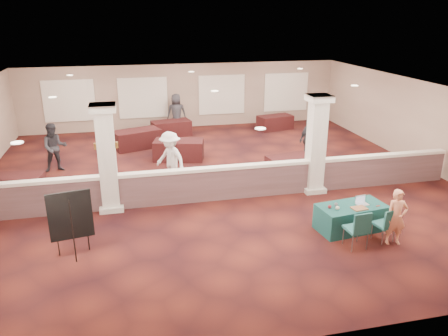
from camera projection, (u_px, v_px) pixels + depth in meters
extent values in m
plane|color=#4C1A13|center=(215.00, 182.00, 15.28)|extent=(16.00, 16.00, 0.00)
cube|color=gray|center=(183.00, 96.00, 22.09)|extent=(16.00, 0.04, 3.20)
cube|color=gray|center=(310.00, 263.00, 7.39)|extent=(16.00, 0.04, 3.20)
cube|color=gray|center=(423.00, 125.00, 16.41)|extent=(0.04, 16.00, 3.20)
cube|color=white|center=(215.00, 90.00, 14.20)|extent=(16.00, 16.00, 0.02)
cube|color=#513637|center=(225.00, 184.00, 13.73)|extent=(15.60, 0.20, 1.00)
cube|color=silver|center=(225.00, 168.00, 13.55)|extent=(15.60, 0.28, 0.10)
cube|color=beige|center=(107.00, 159.00, 12.63)|extent=(0.50, 0.50, 3.20)
cube|color=beige|center=(112.00, 207.00, 13.14)|extent=(0.70, 0.70, 0.16)
cube|color=beige|center=(102.00, 108.00, 12.13)|extent=(0.72, 0.72, 0.20)
cube|color=beige|center=(316.00, 145.00, 13.99)|extent=(0.50, 0.50, 3.20)
cube|color=beige|center=(313.00, 188.00, 14.50)|extent=(0.70, 0.70, 0.16)
cube|color=beige|center=(319.00, 98.00, 13.48)|extent=(0.72, 0.72, 0.20)
cylinder|color=brown|center=(96.00, 146.00, 12.44)|extent=(0.12, 0.12, 0.18)
cylinder|color=white|center=(96.00, 146.00, 12.44)|extent=(0.09, 0.09, 0.10)
cylinder|color=brown|center=(116.00, 145.00, 12.56)|extent=(0.12, 0.12, 0.18)
cylinder|color=white|center=(116.00, 145.00, 12.56)|extent=(0.09, 0.09, 0.10)
cube|color=#103C3A|center=(351.00, 217.00, 11.84)|extent=(1.93, 1.14, 0.70)
cube|color=#1A4E4D|center=(384.00, 224.00, 11.23)|extent=(0.55, 0.55, 0.06)
cube|color=#1A4E4D|center=(391.00, 219.00, 10.97)|extent=(0.44, 0.14, 0.44)
cylinder|color=gray|center=(382.00, 237.00, 11.07)|extent=(0.03, 0.03, 0.42)
cylinder|color=gray|center=(394.00, 234.00, 11.23)|extent=(0.03, 0.03, 0.42)
cylinder|color=gray|center=(372.00, 231.00, 11.40)|extent=(0.03, 0.03, 0.42)
cylinder|color=gray|center=(383.00, 228.00, 11.55)|extent=(0.03, 0.03, 0.42)
cube|color=#1A4E4D|center=(356.00, 229.00, 10.89)|extent=(0.54, 0.54, 0.07)
cube|color=#1A4E4D|center=(363.00, 223.00, 10.59)|extent=(0.49, 0.09, 0.49)
cylinder|color=gray|center=(352.00, 244.00, 10.74)|extent=(0.03, 0.03, 0.46)
cylinder|color=gray|center=(367.00, 241.00, 10.85)|extent=(0.03, 0.03, 0.46)
cylinder|color=gray|center=(343.00, 236.00, 11.11)|extent=(0.03, 0.03, 0.46)
cylinder|color=gray|center=(358.00, 233.00, 11.23)|extent=(0.03, 0.03, 0.46)
cube|color=black|center=(70.00, 216.00, 10.23)|extent=(1.00, 0.22, 1.21)
cylinder|color=black|center=(56.00, 226.00, 10.39)|extent=(0.03, 0.03, 1.61)
cylinder|color=black|center=(86.00, 221.00, 10.65)|extent=(0.03, 0.03, 1.61)
cylinder|color=black|center=(73.00, 232.00, 10.11)|extent=(0.03, 0.03, 1.61)
imported|color=#F4906A|center=(396.00, 217.00, 10.98)|extent=(0.58, 0.44, 1.47)
cube|color=black|center=(17.00, 185.00, 14.08)|extent=(1.77, 1.07, 0.68)
cube|color=black|center=(179.00, 150.00, 17.51)|extent=(2.13, 1.43, 0.79)
cube|color=black|center=(289.00, 164.00, 16.03)|extent=(1.74, 1.09, 0.66)
cube|color=black|center=(137.00, 139.00, 18.99)|extent=(2.18, 1.57, 0.80)
cube|color=black|center=(171.00, 128.00, 20.88)|extent=(1.94, 1.22, 0.73)
cube|color=black|center=(275.00, 122.00, 22.05)|extent=(1.87, 1.21, 0.70)
imported|color=black|center=(55.00, 148.00, 16.02)|extent=(0.95, 0.63, 1.82)
imported|color=silver|center=(170.00, 159.00, 14.64)|extent=(1.19, 1.30, 1.90)
imported|color=black|center=(308.00, 139.00, 17.21)|extent=(1.14, 0.95, 1.76)
imported|color=black|center=(177.00, 113.00, 21.28)|extent=(0.97, 0.56, 1.91)
cube|color=silver|center=(362.00, 204.00, 11.77)|extent=(0.34, 0.26, 0.02)
cube|color=silver|center=(360.00, 199.00, 11.83)|extent=(0.32, 0.05, 0.21)
cube|color=#B0B9D3|center=(360.00, 199.00, 11.83)|extent=(0.29, 0.04, 0.18)
cube|color=#C1621E|center=(359.00, 208.00, 11.52)|extent=(0.42, 0.33, 0.03)
sphere|color=beige|center=(338.00, 208.00, 11.45)|extent=(0.11, 0.11, 0.11)
sphere|color=maroon|center=(330.00, 207.00, 11.54)|extent=(0.10, 0.10, 0.10)
sphere|color=#4D4C52|center=(336.00, 204.00, 11.67)|extent=(0.10, 0.10, 0.10)
cube|color=red|center=(378.00, 206.00, 11.68)|extent=(0.12, 0.04, 0.01)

